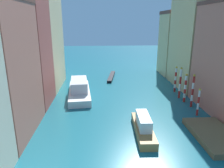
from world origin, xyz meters
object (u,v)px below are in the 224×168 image
(mooring_pole_2, at_px, (185,88))
(vaporetto_white, at_px, (79,89))
(mooring_pole_4, at_px, (176,79))
(gondola_black, at_px, (111,77))
(mooring_pole_1, at_px, (193,90))
(waterfront_dock, at_px, (214,135))
(motorboat_0, at_px, (143,126))
(mooring_pole_0, at_px, (198,102))
(mooring_pole_3, at_px, (180,82))

(mooring_pole_2, height_order, vaporetto_white, mooring_pole_2)
(mooring_pole_4, distance_m, gondola_black, 15.62)
(mooring_pole_1, relative_size, vaporetto_white, 0.42)
(vaporetto_white, bearing_deg, mooring_pole_1, -19.41)
(waterfront_dock, distance_m, motorboat_0, 7.79)
(mooring_pole_2, bearing_deg, mooring_pole_4, 87.37)
(mooring_pole_2, height_order, motorboat_0, mooring_pole_2)
(vaporetto_white, bearing_deg, mooring_pole_0, -28.44)
(waterfront_dock, relative_size, mooring_pole_3, 1.47)
(mooring_pole_3, xyz_separation_m, mooring_pole_4, (0.38, 3.24, -0.26))
(mooring_pole_1, distance_m, motorboat_0, 11.57)
(mooring_pole_0, height_order, vaporetto_white, mooring_pole_0)
(waterfront_dock, xyz_separation_m, mooring_pole_4, (1.12, 16.07, 2.11))
(waterfront_dock, relative_size, mooring_pole_0, 2.02)
(mooring_pole_0, xyz_separation_m, mooring_pole_1, (0.45, 3.02, 0.61))
(mooring_pole_0, height_order, mooring_pole_4, mooring_pole_4)
(mooring_pole_1, relative_size, mooring_pole_4, 1.06)
(vaporetto_white, height_order, motorboat_0, vaporetto_white)
(mooring_pole_1, xyz_separation_m, mooring_pole_2, (-0.27, 2.08, -0.21))
(mooring_pole_2, height_order, mooring_pole_4, mooring_pole_4)
(mooring_pole_0, bearing_deg, motorboat_0, -152.56)
(waterfront_dock, distance_m, mooring_pole_3, 13.07)
(waterfront_dock, relative_size, mooring_pole_4, 1.64)
(mooring_pole_1, bearing_deg, mooring_pole_0, -98.44)
(waterfront_dock, xyz_separation_m, mooring_pole_2, (0.89, 10.97, 2.05))
(mooring_pole_1, relative_size, mooring_pole_3, 0.96)
(mooring_pole_0, relative_size, vaporetto_white, 0.32)
(mooring_pole_3, relative_size, mooring_pole_4, 1.11)
(mooring_pole_1, relative_size, gondola_black, 0.54)
(gondola_black, xyz_separation_m, motorboat_0, (2.25, -25.40, 0.57))
(mooring_pole_2, distance_m, mooring_pole_3, 1.90)
(mooring_pole_4, height_order, vaporetto_white, mooring_pole_4)
(mooring_pole_0, relative_size, mooring_pole_4, 0.81)
(gondola_black, relative_size, motorboat_0, 1.23)
(motorboat_0, bearing_deg, mooring_pole_1, 39.92)
(mooring_pole_0, xyz_separation_m, mooring_pole_2, (0.18, 5.09, 0.40))
(mooring_pole_3, distance_m, motorboat_0, 14.16)
(motorboat_0, bearing_deg, mooring_pole_4, 58.95)
(mooring_pole_1, bearing_deg, waterfront_dock, -97.39)
(mooring_pole_0, xyz_separation_m, mooring_pole_4, (0.42, 10.20, 0.46))
(mooring_pole_4, relative_size, vaporetto_white, 0.40)
(mooring_pole_1, height_order, mooring_pole_2, mooring_pole_1)
(mooring_pole_3, relative_size, motorboat_0, 0.69)
(mooring_pole_0, xyz_separation_m, gondola_black, (-10.58, 21.08, -1.71))
(mooring_pole_4, height_order, motorboat_0, mooring_pole_4)
(mooring_pole_0, height_order, gondola_black, mooring_pole_0)
(waterfront_dock, bearing_deg, mooring_pole_0, 83.15)
(mooring_pole_3, distance_m, vaporetto_white, 17.00)
(mooring_pole_4, bearing_deg, gondola_black, 135.29)
(waterfront_dock, height_order, motorboat_0, motorboat_0)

